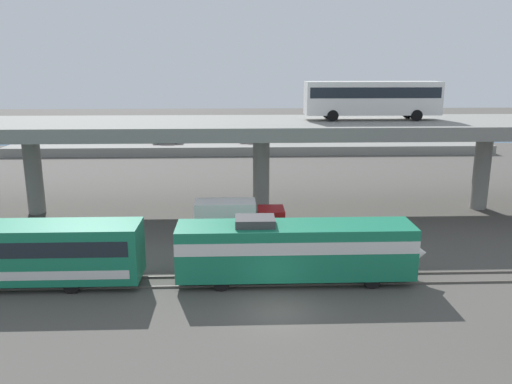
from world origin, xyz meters
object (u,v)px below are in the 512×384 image
(parked_car_5, at_px, (292,136))
(service_truck_west, at_px, (237,219))
(transit_bus_on_overpass, at_px, (372,97))
(parked_car_1, at_px, (86,136))
(parked_car_3, at_px, (252,137))
(parked_car_0, at_px, (131,134))
(parked_car_2, at_px, (167,138))
(parked_car_4, at_px, (148,136))
(train_locomotive, at_px, (307,248))

(parked_car_5, bearing_deg, service_truck_west, 78.42)
(transit_bus_on_overpass, distance_m, parked_car_5, 35.76)
(service_truck_west, bearing_deg, parked_car_1, 118.36)
(parked_car_3, distance_m, parked_car_5, 6.56)
(parked_car_0, distance_m, parked_car_2, 8.03)
(parked_car_0, relative_size, parked_car_3, 1.12)
(transit_bus_on_overpass, bearing_deg, parked_car_3, -73.63)
(parked_car_2, xyz_separation_m, parked_car_4, (-3.27, 2.68, -0.00))
(train_locomotive, xyz_separation_m, parked_car_5, (4.52, 51.10, -0.11))
(transit_bus_on_overpass, height_order, parked_car_5, transit_bus_on_overpass)
(service_truck_west, distance_m, parked_car_3, 41.58)
(parked_car_2, bearing_deg, service_truck_west, -75.54)
(transit_bus_on_overpass, xyz_separation_m, parked_car_1, (-35.84, 35.46, -8.25))
(transit_bus_on_overpass, bearing_deg, parked_car_4, -53.61)
(transit_bus_on_overpass, distance_m, parked_car_0, 48.16)
(train_locomotive, distance_m, parked_car_2, 51.28)
(transit_bus_on_overpass, relative_size, service_truck_west, 1.76)
(train_locomotive, height_order, parked_car_4, train_locomotive)
(parked_car_1, bearing_deg, train_locomotive, -61.69)
(parked_car_0, bearing_deg, transit_bus_on_overpass, 127.85)
(train_locomotive, relative_size, transit_bus_on_overpass, 1.29)
(parked_car_0, bearing_deg, service_truck_west, 110.29)
(train_locomotive, relative_size, service_truck_west, 2.28)
(parked_car_0, relative_size, parked_car_5, 1.05)
(service_truck_west, xyz_separation_m, parked_car_3, (2.44, 41.50, 0.44))
(parked_car_2, bearing_deg, parked_car_1, 167.74)
(transit_bus_on_overpass, relative_size, parked_car_2, 2.71)
(parked_car_2, relative_size, parked_car_3, 1.07)
(train_locomotive, xyz_separation_m, service_truck_west, (-4.30, 8.08, -0.56))
(parked_car_2, bearing_deg, parked_car_3, 2.21)
(train_locomotive, bearing_deg, service_truck_west, 118.04)
(parked_car_2, bearing_deg, parked_car_4, 140.69)
(transit_bus_on_overpass, relative_size, parked_car_3, 2.89)
(parked_car_0, bearing_deg, parked_car_2, 142.74)
(service_truck_west, xyz_separation_m, parked_car_5, (8.82, 43.02, 0.44))
(parked_car_3, bearing_deg, service_truck_west, -93.36)
(parked_car_2, height_order, parked_car_3, same)
(service_truck_west, bearing_deg, parked_car_2, 104.46)
(parked_car_0, xyz_separation_m, parked_car_5, (25.77, -2.84, -0.00))
(service_truck_west, distance_m, parked_car_5, 43.92)
(service_truck_west, bearing_deg, train_locomotive, -61.96)
(parked_car_3, bearing_deg, parked_car_4, 172.38)
(train_locomotive, xyz_separation_m, parked_car_0, (-21.26, 53.94, -0.11))
(service_truck_west, relative_size, parked_car_2, 1.54)
(parked_car_2, height_order, parked_car_5, same)
(parked_car_5, bearing_deg, train_locomotive, 84.95)
(service_truck_west, relative_size, parked_car_1, 1.55)
(parked_car_1, xyz_separation_m, parked_car_3, (26.11, -2.35, -0.00))
(train_locomotive, xyz_separation_m, parked_car_3, (-1.86, 49.58, -0.11))
(parked_car_1, distance_m, parked_car_2, 13.41)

